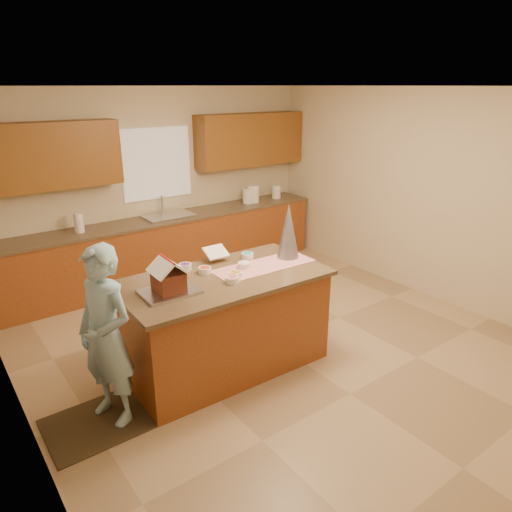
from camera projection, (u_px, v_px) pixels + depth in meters
The scene contains 27 objects.
floor at pixel (274, 343), 5.24m from camera, with size 5.50×5.50×0.00m, color tan.
ceiling at pixel (278, 86), 4.31m from camera, with size 5.50×5.50×0.00m, color silver.
wall_back at pixel (157, 184), 6.85m from camera, with size 5.50×5.50×0.00m, color beige.
wall_left at pixel (5, 286), 3.37m from camera, with size 5.50×5.50×0.00m, color beige.
wall_right at pixel (423, 195), 6.18m from camera, with size 5.50×5.50×0.00m, color beige.
stone_accent at pixel (38, 344), 2.81m from camera, with size 2.50×2.50×0.00m, color gray.
window_curtain at pixel (157, 164), 6.72m from camera, with size 1.05×0.03×1.00m, color white.
back_counter_base at pixel (171, 248), 6.93m from camera, with size 4.80×0.60×0.88m, color #95451E.
back_counter_top at pixel (169, 218), 6.77m from camera, with size 4.85×0.63×0.04m, color brown.
upper_cabinet_left at pixel (42, 156), 5.65m from camera, with size 1.85×0.35×0.80m, color brown.
upper_cabinet_right at pixel (250, 140), 7.39m from camera, with size 1.85×0.35×0.80m, color brown.
sink at pixel (169, 219), 6.78m from camera, with size 0.70×0.45×0.12m, color silver.
faucet at pixel (162, 205), 6.85m from camera, with size 0.03×0.03×0.28m, color silver.
island_base at pixel (224, 324), 4.67m from camera, with size 1.92×0.96×0.94m, color #95451E.
island_top at pixel (223, 278), 4.51m from camera, with size 2.01×1.05×0.04m, color brown.
table_runner at pixel (264, 266), 4.76m from camera, with size 1.07×0.38×0.01m, color #AF0C16.
baking_tray at pixel (169, 292), 4.14m from camera, with size 0.49×0.36×0.03m, color silver.
cookbook at pixel (216, 252), 4.86m from camera, with size 0.24×0.02×0.19m, color white.
tinsel_tree at pixel (288, 231), 4.89m from camera, with size 0.24×0.24×0.59m, color #B6B4C1.
rug at pixel (110, 418), 4.05m from camera, with size 1.06×0.69×0.01m, color black.
boy at pixel (106, 336), 3.81m from camera, with size 0.57×0.37×1.56m, color #93BFD2.
canister_a at pixel (248, 196), 7.52m from camera, with size 0.17×0.17×0.23m, color white.
canister_b at pixel (253, 194), 7.57m from camera, with size 0.19×0.19×0.28m, color white.
canister_c at pixel (276, 192), 7.85m from camera, with size 0.15×0.15×0.21m, color white.
paper_towel at pixel (79, 223), 6.02m from camera, with size 0.12×0.12×0.26m, color white.
gingerbread_house at pixel (168, 278), 4.09m from camera, with size 0.30×0.31×0.30m.
candy_bowls at pixel (225, 268), 4.62m from camera, with size 0.81×0.68×0.06m.
Camera 1 is at (-2.90, -3.56, 2.71)m, focal length 32.96 mm.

